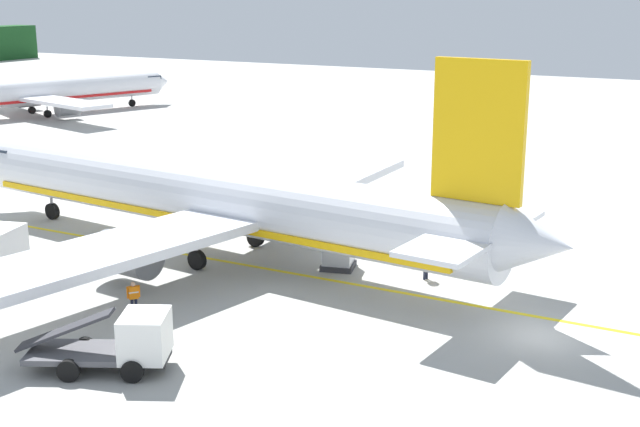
# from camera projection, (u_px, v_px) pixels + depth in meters

# --- Properties ---
(airliner_foreground) EXTENTS (34.54, 41.74, 11.90)m
(airliner_foreground) POSITION_uv_depth(u_px,v_px,m) (213.00, 198.00, 48.01)
(airliner_foreground) COLOR silver
(airliner_foreground) RESTS_ON ground
(airliner_mid_apron) EXTENTS (34.23, 28.68, 10.08)m
(airliner_mid_apron) POSITION_uv_depth(u_px,v_px,m) (44.00, 92.00, 103.46)
(airliner_mid_apron) COLOR white
(airliner_mid_apron) RESTS_ON ground
(service_truck_fuel) EXTENTS (4.48, 6.12, 2.54)m
(service_truck_fuel) POSITION_uv_depth(u_px,v_px,m) (123.00, 342.00, 33.69)
(service_truck_fuel) COLOR white
(service_truck_fuel) RESTS_ON ground
(cargo_container_mid) EXTENTS (2.15, 2.15, 1.92)m
(cargo_container_mid) POSITION_uv_depth(u_px,v_px,m) (338.00, 253.00, 46.21)
(cargo_container_mid) COLOR #333338
(cargo_container_mid) RESTS_ON ground
(crew_marshaller) EXTENTS (0.60, 0.37, 1.64)m
(crew_marshaller) POSITION_uv_depth(u_px,v_px,m) (426.00, 262.00, 44.45)
(crew_marshaller) COLOR #191E33
(crew_marshaller) RESTS_ON ground
(crew_loader_left) EXTENTS (0.51, 0.46, 1.65)m
(crew_loader_left) POSITION_uv_depth(u_px,v_px,m) (134.00, 296.00, 39.51)
(crew_loader_left) COLOR #191E33
(crew_loader_left) RESTS_ON ground
(apron_guide_line) EXTENTS (0.30, 60.00, 0.01)m
(apron_guide_line) POSITION_uv_depth(u_px,v_px,m) (274.00, 270.00, 46.17)
(apron_guide_line) COLOR yellow
(apron_guide_line) RESTS_ON ground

